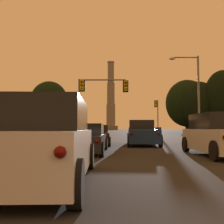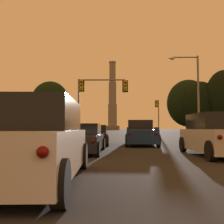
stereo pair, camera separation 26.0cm
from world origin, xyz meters
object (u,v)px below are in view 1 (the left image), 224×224
pickup_truck_center_lane_front (142,134)px  traffic_light_overhead_left (95,93)px  suv_right_lane_second (219,135)px  sedan_left_lane_front (96,135)px  smokestack (111,103)px  suv_left_lane_third (43,142)px  street_lamp (194,88)px  traffic_light_far_right (157,112)px  sedan_left_lane_second (86,139)px

pickup_truck_center_lane_front → traffic_light_overhead_left: bearing=120.4°
suv_right_lane_second → sedan_left_lane_front: bearing=128.2°
suv_right_lane_second → smokestack: bearing=92.3°
suv_left_lane_third → traffic_light_overhead_left: traffic_light_overhead_left is taller
suv_right_lane_second → street_lamp: (3.36, 14.44, 4.29)m
suv_right_lane_second → sedan_left_lane_front: suv_right_lane_second is taller
smokestack → street_lamp: bearing=-85.5°
smokestack → pickup_truck_center_lane_front: bearing=-88.2°
suv_right_lane_second → street_lamp: bearing=76.5°
smokestack → traffic_light_far_right: bearing=-84.8°
sedan_left_lane_front → street_lamp: 12.47m
sedan_left_lane_front → street_lamp: size_ratio=0.56×
pickup_truck_center_lane_front → sedan_left_lane_second: bearing=-116.7°
pickup_truck_center_lane_front → street_lamp: 10.19m
sedan_left_lane_second → pickup_truck_center_lane_front: (3.43, 6.09, 0.14)m
suv_left_lane_third → sedan_left_lane_front: bearing=86.5°
street_lamp → pickup_truck_center_lane_front: bearing=-130.2°
sedan_left_lane_front → sedan_left_lane_second: (-0.10, -6.10, 0.00)m
suv_right_lane_second → traffic_light_overhead_left: size_ratio=0.79×
suv_left_lane_third → sedan_left_lane_second: bearing=86.2°
suv_left_lane_third → smokestack: size_ratio=0.12×
pickup_truck_center_lane_front → traffic_light_far_right: size_ratio=0.90×
street_lamp → traffic_light_far_right: bearing=91.1°
suv_left_lane_third → traffic_light_far_right: 41.72m
sedan_left_lane_front → smokestack: 134.90m
sedan_left_lane_front → traffic_light_overhead_left: bearing=92.8°
traffic_light_far_right → traffic_light_overhead_left: 22.03m
pickup_truck_center_lane_front → smokestack: 134.95m
traffic_light_overhead_left → street_lamp: street_lamp is taller
suv_left_lane_third → suv_right_lane_second: bearing=40.4°
pickup_truck_center_lane_front → smokestack: bearing=94.5°
sedan_left_lane_second → smokestack: (-0.72, 140.13, 15.22)m
sedan_left_lane_front → traffic_light_overhead_left: traffic_light_overhead_left is taller
pickup_truck_center_lane_front → sedan_left_lane_front: bearing=-177.4°
sedan_left_lane_front → traffic_light_overhead_left: size_ratio=0.76×
sedan_left_lane_front → smokestack: (-0.81, 134.03, 15.22)m
sedan_left_lane_front → pickup_truck_center_lane_front: pickup_truck_center_lane_front is taller
smokestack → traffic_light_overhead_left: bearing=-89.9°
traffic_light_far_right → smokestack: smokestack is taller
sedan_left_lane_second → street_lamp: street_lamp is taller
pickup_truck_center_lane_front → traffic_light_overhead_left: traffic_light_overhead_left is taller
sedan_left_lane_second → street_lamp: size_ratio=0.56×
suv_left_lane_third → street_lamp: bearing=62.3°
suv_left_lane_third → traffic_light_far_right: bearing=75.0°
suv_right_lane_second → smokestack: 142.40m
traffic_light_far_right → suv_left_lane_third: bearing=-102.7°
sedan_left_lane_front → sedan_left_lane_second: same height
sedan_left_lane_second → smokestack: bearing=90.8°
sedan_left_lane_second → traffic_light_far_right: bearing=75.5°
sedan_left_lane_front → sedan_left_lane_second: bearing=-93.0°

